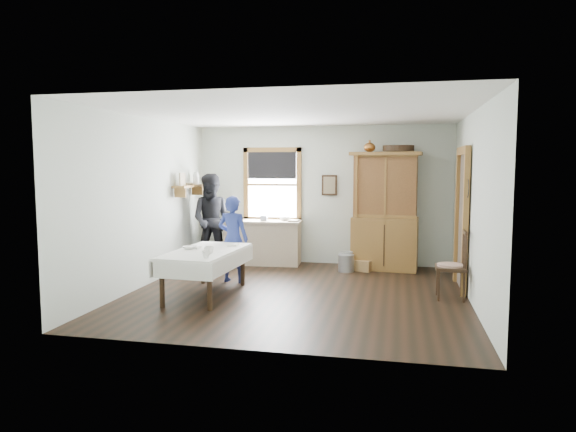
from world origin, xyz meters
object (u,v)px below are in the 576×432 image
at_px(wicker_basket, 363,265).
at_px(woman_blue, 233,242).
at_px(dining_table, 206,273).
at_px(pail, 346,263).
at_px(spindle_chair, 451,265).
at_px(figure_dark, 213,223).
at_px(china_hutch, 385,211).
at_px(work_counter, 263,242).

xyz_separation_m(wicker_basket, woman_blue, (-2.05, -1.37, 0.57)).
height_order(dining_table, pail, dining_table).
relative_size(spindle_chair, woman_blue, 0.76).
bearing_deg(figure_dark, china_hutch, -2.46).
distance_m(work_counter, spindle_chair, 3.91).
relative_size(work_counter, china_hutch, 0.69).
xyz_separation_m(dining_table, pail, (1.87, 2.19, -0.18)).
bearing_deg(pail, woman_blue, -144.82).
height_order(wicker_basket, woman_blue, woman_blue).
relative_size(work_counter, dining_table, 0.89).
height_order(china_hutch, wicker_basket, china_hutch).
xyz_separation_m(work_counter, woman_blue, (-0.07, -1.63, 0.23)).
bearing_deg(dining_table, woman_blue, 83.04).
height_order(work_counter, spindle_chair, spindle_chair).
distance_m(work_counter, china_hutch, 2.45).
distance_m(spindle_chair, woman_blue, 3.45).
height_order(work_counter, pail, work_counter).
xyz_separation_m(work_counter, spindle_chair, (3.35, -2.01, 0.07)).
height_order(spindle_chair, woman_blue, woman_blue).
relative_size(spindle_chair, wicker_basket, 3.02).
xyz_separation_m(wicker_basket, figure_dark, (-2.85, -0.13, 0.73)).
xyz_separation_m(woman_blue, figure_dark, (-0.80, 1.24, 0.16)).
distance_m(spindle_chair, wicker_basket, 2.26).
distance_m(work_counter, wicker_basket, 2.02).
bearing_deg(woman_blue, work_counter, -85.32).
relative_size(wicker_basket, figure_dark, 0.20).
bearing_deg(woman_blue, wicker_basket, -139.05).
height_order(work_counter, figure_dark, figure_dark).
bearing_deg(figure_dark, woman_blue, -65.88).
bearing_deg(china_hutch, wicker_basket, -144.09).
distance_m(woman_blue, figure_dark, 1.49).
distance_m(pail, woman_blue, 2.20).
distance_m(work_counter, woman_blue, 1.64).
relative_size(china_hutch, dining_table, 1.28).
bearing_deg(work_counter, figure_dark, -159.32).
relative_size(china_hutch, wicker_basket, 6.53).
bearing_deg(woman_blue, spindle_chair, -179.17).
distance_m(dining_table, wicker_basket, 3.18).
height_order(dining_table, wicker_basket, dining_table).
distance_m(dining_table, spindle_chair, 3.59).
relative_size(work_counter, woman_blue, 1.13).
bearing_deg(woman_blue, pail, -137.64).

